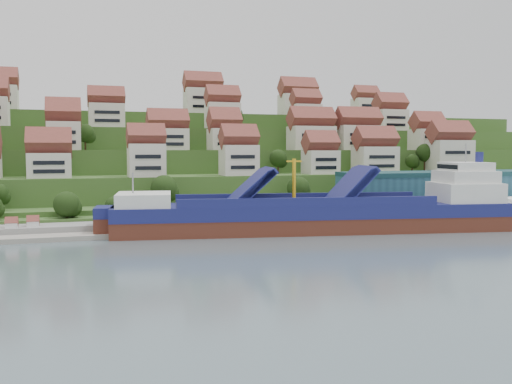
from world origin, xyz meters
name	(u,v)px	position (x,y,z in m)	size (l,w,h in m)	color
ground	(294,232)	(0.00, 0.00, 0.00)	(300.00, 300.00, 0.00)	slate
quay	(344,216)	(20.00, 15.00, 1.10)	(180.00, 14.00, 2.20)	gray
pebble_beach	(13,235)	(-58.00, 12.00, 0.50)	(45.00, 20.00, 1.00)	gray
hillside	(195,169)	(0.00, 103.55, 10.66)	(260.00, 128.00, 31.00)	#2D4C1E
hillside_village	(233,131)	(3.21, 60.06, 24.03)	(155.72, 64.58, 29.24)	beige
hillside_trees	(209,157)	(-8.57, 43.59, 16.14)	(137.28, 62.64, 30.41)	#1F3913
warehouse	(446,189)	(52.00, 17.00, 7.20)	(60.00, 15.00, 10.00)	#27556A
flagpole	(347,196)	(18.11, 10.00, 6.88)	(1.28, 0.16, 8.00)	gray
beach_huts	(2,228)	(-60.00, 10.75, 2.10)	(14.40, 3.70, 2.20)	white
cargo_ship	(324,215)	(6.95, -0.89, 3.61)	(87.98, 27.60, 19.40)	#58281B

